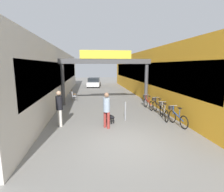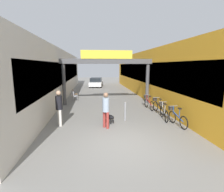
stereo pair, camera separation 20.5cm
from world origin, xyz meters
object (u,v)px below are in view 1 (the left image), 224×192
(bicycle_blue_nearest, at_px, (177,117))
(cafe_chair_aluminium_nearer, at_px, (72,95))
(bicycle_black_third, at_px, (158,106))
(bollard_post_metal, at_px, (125,111))
(pedestrian_companion, at_px, (59,106))
(bicycle_red_farthest, at_px, (148,103))
(cafe_chair_wood_farther, at_px, (73,93))
(parked_car_white, at_px, (94,82))
(pedestrian_with_dog, at_px, (107,108))
(dog_on_leash, at_px, (109,117))
(bicycle_silver_second, at_px, (163,112))

(bicycle_blue_nearest, bearing_deg, cafe_chair_aluminium_nearer, 130.84)
(bicycle_black_third, xyz_separation_m, bollard_post_metal, (-2.50, -1.45, 0.12))
(pedestrian_companion, xyz_separation_m, bicycle_red_farthest, (5.71, 2.95, -0.62))
(cafe_chair_wood_farther, xyz_separation_m, parked_car_white, (2.25, 9.57, 0.10))
(cafe_chair_aluminium_nearer, bearing_deg, pedestrian_with_dog, -71.71)
(pedestrian_companion, height_order, bicycle_red_farthest, pedestrian_companion)
(bicycle_red_farthest, bearing_deg, cafe_chair_aluminium_nearer, 149.92)
(bicycle_black_third, bearing_deg, bicycle_red_farthest, 105.72)
(bicycle_blue_nearest, distance_m, cafe_chair_aluminium_nearer, 9.08)
(bicycle_black_third, xyz_separation_m, cafe_chair_wood_farther, (-5.99, 5.46, 0.10))
(bicycle_black_third, bearing_deg, pedestrian_with_dog, -145.74)
(bollard_post_metal, height_order, cafe_chair_wood_farther, bollard_post_metal)
(pedestrian_with_dog, height_order, cafe_chair_aluminium_nearer, pedestrian_with_dog)
(dog_on_leash, height_order, parked_car_white, parked_car_white)
(bollard_post_metal, height_order, cafe_chair_aluminium_nearer, bollard_post_metal)
(bicycle_black_third, height_order, cafe_chair_wood_farther, bicycle_black_third)
(bicycle_black_third, distance_m, cafe_chair_aluminium_nearer, 7.35)
(pedestrian_companion, height_order, bollard_post_metal, pedestrian_companion)
(dog_on_leash, height_order, bicycle_black_third, bicycle_black_third)
(pedestrian_companion, height_order, cafe_chair_aluminium_nearer, pedestrian_companion)
(bicycle_black_third, height_order, bollard_post_metal, bollard_post_metal)
(bicycle_silver_second, height_order, cafe_chair_aluminium_nearer, bicycle_silver_second)
(bicycle_red_farthest, bearing_deg, parked_car_white, 103.85)
(pedestrian_companion, relative_size, cafe_chair_aluminium_nearer, 2.06)
(bicycle_red_farthest, bearing_deg, bollard_post_metal, -130.81)
(bicycle_blue_nearest, bearing_deg, bollard_post_metal, 156.78)
(bollard_post_metal, xyz_separation_m, cafe_chair_wood_farther, (-3.49, 6.90, -0.01))
(dog_on_leash, height_order, bollard_post_metal, bollard_post_metal)
(cafe_chair_wood_farther, distance_m, parked_car_white, 9.83)
(dog_on_leash, bearing_deg, bicycle_black_third, 26.25)
(bicycle_silver_second, relative_size, parked_car_white, 0.40)
(bicycle_silver_second, distance_m, bollard_post_metal, 2.27)
(bicycle_silver_second, height_order, cafe_chair_wood_farther, bicycle_silver_second)
(pedestrian_with_dog, relative_size, dog_on_leash, 2.51)
(bicycle_red_farthest, xyz_separation_m, parked_car_white, (-3.44, 13.93, 0.21))
(pedestrian_companion, bearing_deg, dog_on_leash, 3.51)
(bollard_post_metal, relative_size, cafe_chair_wood_farther, 1.22)
(bicycle_black_third, bearing_deg, bollard_post_metal, -149.96)
(pedestrian_companion, relative_size, bollard_post_metal, 1.68)
(pedestrian_companion, relative_size, bicycle_silver_second, 1.09)
(bicycle_black_third, relative_size, parked_car_white, 0.40)
(parked_car_white, bearing_deg, bicycle_silver_second, -77.96)
(bicycle_blue_nearest, distance_m, bicycle_black_third, 2.52)
(bicycle_silver_second, xyz_separation_m, bicycle_black_third, (0.23, 1.44, 0.00))
(bicycle_silver_second, distance_m, parked_car_white, 16.83)
(parked_car_white, bearing_deg, bicycle_red_farthest, -76.15)
(bicycle_red_farthest, distance_m, bollard_post_metal, 3.36)
(dog_on_leash, xyz_separation_m, bollard_post_metal, (0.95, 0.26, 0.22))
(bicycle_blue_nearest, bearing_deg, dog_on_leash, 166.65)
(dog_on_leash, distance_m, bicycle_red_farthest, 4.21)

